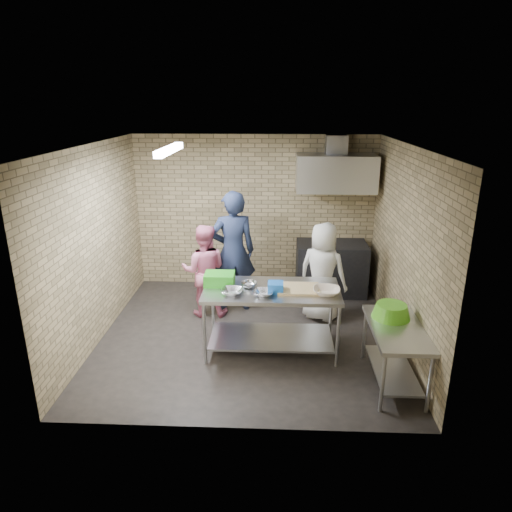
% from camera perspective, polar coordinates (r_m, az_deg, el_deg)
% --- Properties ---
extents(floor, '(4.20, 4.20, 0.00)m').
position_cam_1_polar(floor, '(6.79, -0.93, -9.77)').
color(floor, black).
rests_on(floor, ground).
extents(ceiling, '(4.20, 4.20, 0.00)m').
position_cam_1_polar(ceiling, '(5.98, -1.07, 13.57)').
color(ceiling, black).
rests_on(ceiling, ground).
extents(back_wall, '(4.20, 0.06, 2.70)m').
position_cam_1_polar(back_wall, '(8.18, -0.14, 5.42)').
color(back_wall, tan).
rests_on(back_wall, ground).
extents(front_wall, '(4.20, 0.06, 2.70)m').
position_cam_1_polar(front_wall, '(4.40, -2.60, -6.79)').
color(front_wall, tan).
rests_on(front_wall, ground).
extents(left_wall, '(0.06, 4.00, 2.70)m').
position_cam_1_polar(left_wall, '(6.71, -19.19, 1.33)').
color(left_wall, tan).
rests_on(left_wall, ground).
extents(right_wall, '(0.06, 4.00, 2.70)m').
position_cam_1_polar(right_wall, '(6.48, 17.89, 0.85)').
color(right_wall, tan).
rests_on(right_wall, ground).
extents(prep_table, '(1.79, 0.89, 0.89)m').
position_cam_1_polar(prep_table, '(6.24, 1.91, -7.86)').
color(prep_table, '#ACADB3').
rests_on(prep_table, floor).
extents(side_counter, '(0.60, 1.20, 0.75)m').
position_cam_1_polar(side_counter, '(5.81, 16.75, -11.69)').
color(side_counter, silver).
rests_on(side_counter, floor).
extents(stove, '(1.20, 0.70, 0.90)m').
position_cam_1_polar(stove, '(8.15, 9.27, -1.49)').
color(stove, black).
rests_on(stove, floor).
extents(range_hood, '(1.30, 0.60, 0.60)m').
position_cam_1_polar(range_hood, '(7.79, 9.87, 10.09)').
color(range_hood, silver).
rests_on(range_hood, back_wall).
extents(hood_duct, '(0.35, 0.30, 0.30)m').
position_cam_1_polar(hood_duct, '(7.89, 9.93, 13.49)').
color(hood_duct, '#A5A8AD').
rests_on(hood_duct, back_wall).
extents(wall_shelf, '(0.80, 0.20, 0.04)m').
position_cam_1_polar(wall_shelf, '(8.05, 11.78, 8.95)').
color(wall_shelf, '#3F2B19').
rests_on(wall_shelf, back_wall).
extents(fluorescent_fixture, '(0.10, 1.25, 0.08)m').
position_cam_1_polar(fluorescent_fixture, '(6.13, -10.68, 12.83)').
color(fluorescent_fixture, white).
rests_on(fluorescent_fixture, ceiling).
extents(green_crate, '(0.40, 0.30, 0.16)m').
position_cam_1_polar(green_crate, '(6.18, -4.54, -2.84)').
color(green_crate, '#24971C').
rests_on(green_crate, prep_table).
extents(blue_tub, '(0.20, 0.20, 0.13)m').
position_cam_1_polar(blue_tub, '(5.94, 2.43, -3.89)').
color(blue_tub, blue).
rests_on(blue_tub, prep_table).
extents(cutting_board, '(0.55, 0.42, 0.03)m').
position_cam_1_polar(cutting_board, '(6.04, 5.28, -4.06)').
color(cutting_board, tan).
rests_on(cutting_board, prep_table).
extents(mixing_bowl_a, '(0.31, 0.31, 0.07)m').
position_cam_1_polar(mixing_bowl_a, '(5.88, -2.96, -4.44)').
color(mixing_bowl_a, '#B0B2B7').
rests_on(mixing_bowl_a, prep_table).
extents(mixing_bowl_b, '(0.24, 0.24, 0.07)m').
position_cam_1_polar(mixing_bowl_b, '(6.10, -0.86, -3.56)').
color(mixing_bowl_b, '#AAABB0').
rests_on(mixing_bowl_b, prep_table).
extents(mixing_bowl_c, '(0.28, 0.28, 0.06)m').
position_cam_1_polar(mixing_bowl_c, '(5.84, 0.94, -4.62)').
color(mixing_bowl_c, silver).
rests_on(mixing_bowl_c, prep_table).
extents(ceramic_bowl, '(0.38, 0.38, 0.08)m').
position_cam_1_polar(ceramic_bowl, '(5.93, 8.73, -4.34)').
color(ceramic_bowl, beige).
rests_on(ceramic_bowl, prep_table).
extents(green_basin, '(0.46, 0.46, 0.17)m').
position_cam_1_polar(green_basin, '(5.81, 16.41, -6.53)').
color(green_basin, '#59C626').
rests_on(green_basin, side_counter).
extents(bottle_red, '(0.07, 0.07, 0.18)m').
position_cam_1_polar(bottle_red, '(8.00, 10.04, 9.79)').
color(bottle_red, '#B22619').
rests_on(bottle_red, wall_shelf).
extents(bottle_green, '(0.06, 0.06, 0.15)m').
position_cam_1_polar(bottle_green, '(8.06, 12.89, 9.57)').
color(bottle_green, green).
rests_on(bottle_green, wall_shelf).
extents(man_navy, '(0.80, 0.62, 1.95)m').
position_cam_1_polar(man_navy, '(7.25, -2.87, 0.54)').
color(man_navy, '#141834').
rests_on(man_navy, floor).
extents(woman_pink, '(0.73, 0.58, 1.46)m').
position_cam_1_polar(woman_pink, '(7.18, -6.44, -1.81)').
color(woman_pink, pink).
rests_on(woman_pink, floor).
extents(woman_white, '(0.89, 0.77, 1.53)m').
position_cam_1_polar(woman_white, '(7.05, 8.25, -1.97)').
color(woman_white, white).
rests_on(woman_white, floor).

